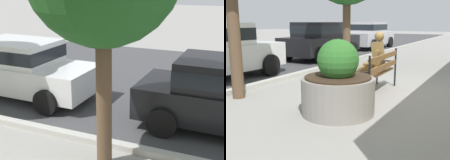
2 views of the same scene
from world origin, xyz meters
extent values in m
cube|color=#424244|center=(0.00, 7.50, 0.00)|extent=(60.00, 9.00, 0.01)
cube|color=#B2AFA8|center=(0.00, 2.90, 0.06)|extent=(60.00, 0.20, 0.12)
cylinder|color=brown|center=(2.36, 2.27, 1.23)|extent=(0.26, 0.26, 2.47)
cube|color=silver|center=(-1.16, 4.54, 0.61)|extent=(4.11, 1.74, 0.70)
cube|color=silver|center=(-1.31, 4.55, 1.26)|extent=(2.15, 1.58, 0.60)
cube|color=black|center=(-1.31, 4.55, 1.26)|extent=(2.16, 1.60, 0.33)
cylinder|color=black|center=(0.18, 5.38, 0.32)|extent=(0.64, 0.23, 0.64)
cylinder|color=black|center=(0.16, 3.68, 0.32)|extent=(0.64, 0.23, 0.64)
cylinder|color=black|center=(-2.49, 5.41, 0.32)|extent=(0.64, 0.23, 0.64)
cylinder|color=black|center=(3.02, 5.41, 0.32)|extent=(0.64, 0.23, 0.64)
cylinder|color=black|center=(3.00, 3.71, 0.32)|extent=(0.64, 0.23, 0.64)
camera|label=1|loc=(4.42, -2.10, 3.12)|focal=50.39mm
camera|label=2|loc=(-5.86, -2.10, 1.59)|focal=44.05mm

